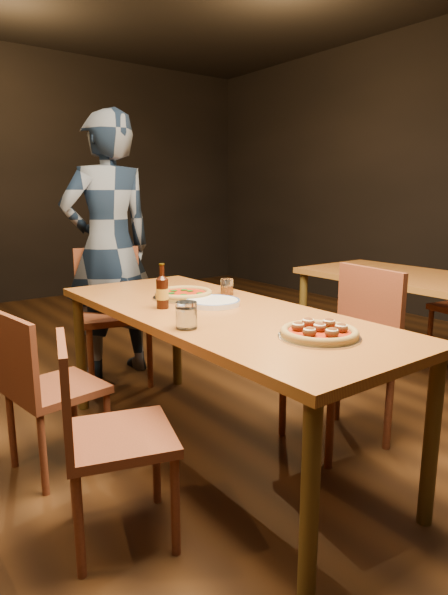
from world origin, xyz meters
TOP-DOWN VIEW (x-y plane):
  - ground at (0.00, 0.00)m, footprint 9.00×9.00m
  - room_shell at (0.00, 0.00)m, footprint 9.00×9.00m
  - table_main at (0.00, 0.00)m, footprint 0.80×2.00m
  - table_right at (1.70, -0.20)m, footprint 0.80×2.00m
  - chair_main_nw at (-0.66, -0.28)m, footprint 0.49×0.49m
  - chair_main_sw at (-0.68, 0.35)m, footprint 0.43×0.43m
  - chair_main_e at (0.56, -0.27)m, footprint 0.51×0.51m
  - chair_end at (0.02, 1.23)m, footprint 0.55×0.55m
  - pizza_meatball at (0.04, -0.61)m, footprint 0.32×0.32m
  - pizza_margherita at (0.03, 0.34)m, footprint 0.33×0.33m
  - plate_stack at (0.05, 0.11)m, footprint 0.27×0.27m
  - beer_bottle at (-0.19, 0.19)m, footprint 0.06×0.06m
  - water_glass at (-0.30, -0.19)m, footprint 0.09×0.09m
  - amber_glass at (0.26, 0.27)m, footprint 0.07×0.07m
  - diner at (0.08, 1.41)m, footprint 0.68×0.46m

SIDE VIEW (x-z plane):
  - ground at x=0.00m, z-range 0.00..0.00m
  - chair_main_sw at x=-0.68m, z-range 0.00..0.81m
  - chair_main_nw at x=-0.66m, z-range 0.00..0.84m
  - chair_main_e at x=0.56m, z-range 0.00..0.97m
  - chair_end at x=0.02m, z-range 0.00..0.97m
  - table_main at x=0.00m, z-range 0.30..1.05m
  - table_right at x=1.70m, z-range 0.30..1.05m
  - plate_stack at x=0.05m, z-range 0.75..0.78m
  - pizza_margherita at x=0.03m, z-range 0.75..0.79m
  - pizza_meatball at x=0.04m, z-range 0.74..0.80m
  - amber_glass at x=0.26m, z-range 0.75..0.84m
  - water_glass at x=-0.30m, z-range 0.75..0.86m
  - beer_bottle at x=-0.19m, z-range 0.72..0.93m
  - diner at x=0.08m, z-range 0.00..1.86m
  - room_shell at x=0.00m, z-range -2.64..6.36m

